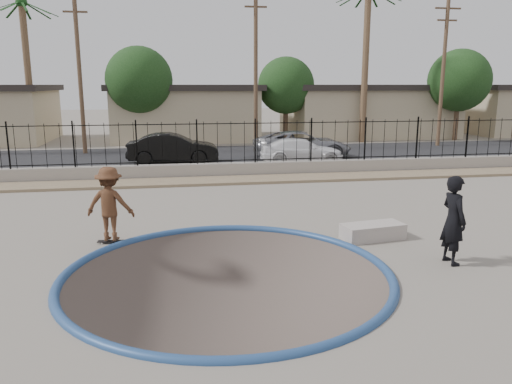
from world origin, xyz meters
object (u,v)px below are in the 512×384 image
Objects in this scene: videographer at (453,220)px; car_c at (301,151)px; skateboard at (112,241)px; concrete_ledge at (373,231)px; skater at (110,208)px; car_b at (173,148)px; car_d at (302,145)px.

videographer is 14.56m from car_c.
car_c reaches higher than skateboard.
skater is at bearing 173.46° from concrete_ledge.
car_b is (-5.00, 13.65, 0.58)m from concrete_ledge.
skateboard is 0.14× the size of car_d.
car_b reaches higher than car_c.
skater reaches higher than skateboard.
car_b is at bearing 89.47° from skateboard.
videographer is 16.76m from car_b.
car_d is at bearing -6.87° from videographer.
skater is 0.41× the size of car_b.
concrete_ledge is (-1.02, 1.99, -0.80)m from videographer.
car_b is at bearing 110.13° from concrete_ledge.
concrete_ledge is (6.64, -0.76, -0.73)m from skater.
car_c is (8.03, 11.80, 0.60)m from skateboard.
skater is 15.85m from car_d.
videographer is at bearing -62.90° from concrete_ledge.
videographer is (7.65, -2.75, 0.07)m from skater.
car_b is at bearing 97.86° from car_d.
videographer is 1.25× the size of concrete_ledge.
car_d is at bearing -108.15° from skater.
skateboard is at bearing 175.45° from car_b.
skater is at bearing 151.14° from car_c.
concrete_ledge is at bearing 23.10° from videographer.
skateboard is at bearing 151.31° from car_d.
car_d is at bearing -9.70° from car_c.
videographer is 0.44× the size of car_b.
concrete_ledge reaches higher than skateboard.
car_d is at bearing 64.42° from skateboard.
videographer is (7.65, -2.75, 0.95)m from skateboard.
car_d is (8.47, 13.40, -0.17)m from skater.
car_c is at bearing 62.45° from skateboard.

